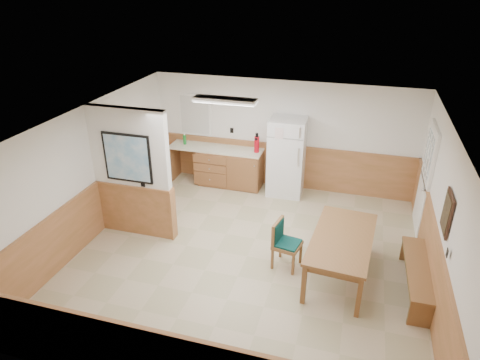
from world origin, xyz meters
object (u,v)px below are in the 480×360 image
(fire_extinguisher, at_px, (257,144))
(soap_bottle, at_px, (185,140))
(refrigerator, at_px, (287,157))
(dining_table, at_px, (342,242))
(dining_chair, at_px, (283,240))
(dining_bench, at_px, (418,272))

(fire_extinguisher, height_order, soap_bottle, fire_extinguisher)
(refrigerator, bearing_deg, dining_table, -63.65)
(refrigerator, distance_m, dining_table, 3.06)
(refrigerator, relative_size, dining_chair, 2.07)
(dining_chair, height_order, fire_extinguisher, fire_extinguisher)
(dining_table, height_order, dining_bench, dining_table)
(refrigerator, xyz_separation_m, dining_chair, (0.45, -2.68, -0.39))
(dining_table, relative_size, soap_bottle, 8.56)
(dining_table, relative_size, fire_extinguisher, 4.29)
(refrigerator, height_order, dining_table, refrigerator)
(refrigerator, xyz_separation_m, dining_table, (1.42, -2.70, -0.22))
(dining_bench, bearing_deg, dining_chair, 177.07)
(dining_table, bearing_deg, dining_chair, -176.76)
(soap_bottle, bearing_deg, dining_table, -35.49)
(refrigerator, height_order, soap_bottle, refrigerator)
(refrigerator, height_order, fire_extinguisher, refrigerator)
(dining_table, height_order, soap_bottle, soap_bottle)
(refrigerator, bearing_deg, soap_bottle, 176.88)
(soap_bottle, bearing_deg, dining_bench, -29.00)
(dining_chair, relative_size, soap_bottle, 3.77)
(dining_bench, bearing_deg, refrigerator, 132.55)
(dining_chair, bearing_deg, dining_bench, 8.90)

